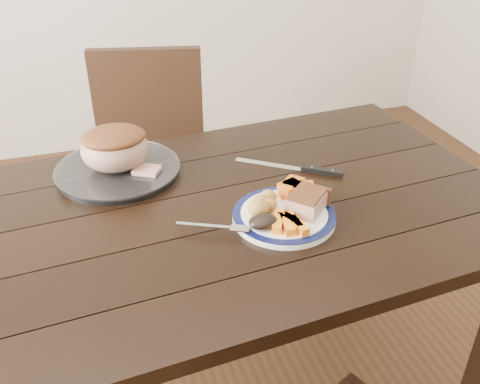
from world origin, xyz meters
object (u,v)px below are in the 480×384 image
object	(u,v)px
dining_table	(209,239)
pork_slice	(307,202)
dinner_plate	(284,217)
serving_platter	(118,171)
chair_far	(151,161)
carving_knife	(308,169)
fork	(218,227)
roast_joint	(115,149)

from	to	relation	value
dining_table	pork_slice	world-z (taller)	pork_slice
dinner_plate	serving_platter	distance (m)	0.51
chair_far	carving_knife	world-z (taller)	chair_far
chair_far	fork	size ratio (longest dim) A/B	5.55
dinner_plate	carving_knife	xyz separation A→B (m)	(0.16, 0.21, -0.00)
fork	roast_joint	xyz separation A→B (m)	(-0.19, 0.37, 0.06)
chair_far	serving_platter	xyz separation A→B (m)	(-0.15, -0.48, 0.23)
pork_slice	dining_table	bearing A→B (deg)	155.45
dining_table	dinner_plate	distance (m)	0.22
chair_far	fork	bearing A→B (deg)	105.30
roast_joint	carving_knife	world-z (taller)	roast_joint
dinner_plate	dining_table	bearing A→B (deg)	149.78
serving_platter	roast_joint	distance (m)	0.07
dinner_plate	roast_joint	size ratio (longest dim) A/B	1.36
dining_table	fork	bearing A→B (deg)	-91.42
dinner_plate	serving_platter	xyz separation A→B (m)	(-0.37, 0.36, 0.00)
carving_knife	serving_platter	bearing A→B (deg)	-160.17
dining_table	chair_far	bearing A→B (deg)	93.34
serving_platter	fork	world-z (taller)	fork
serving_platter	carving_knife	size ratio (longest dim) A/B	1.27
chair_far	dining_table	bearing A→B (deg)	105.92
carving_knife	dinner_plate	bearing A→B (deg)	-91.30
chair_far	carving_knife	size ratio (longest dim) A/B	3.43
dining_table	fork	size ratio (longest dim) A/B	9.91
serving_platter	roast_joint	xyz separation A→B (m)	(0.00, 0.00, 0.07)
dinner_plate	serving_platter	bearing A→B (deg)	135.61
serving_platter	fork	bearing A→B (deg)	-62.28
dining_table	dinner_plate	bearing A→B (deg)	-30.22
carving_knife	dining_table	bearing A→B (deg)	-125.74
chair_far	pork_slice	xyz separation A→B (m)	(0.27, -0.84, 0.27)
fork	dining_table	bearing A→B (deg)	114.33
chair_far	pork_slice	distance (m)	0.92
fork	chair_far	bearing A→B (deg)	118.48
pork_slice	roast_joint	world-z (taller)	roast_joint
dinner_plate	chair_far	bearing A→B (deg)	104.31
fork	roast_joint	distance (m)	0.42
dinner_plate	carving_knife	size ratio (longest dim) A/B	0.95
roast_joint	serving_platter	bearing A→B (deg)	0.00
chair_far	dinner_plate	xyz separation A→B (m)	(0.21, -0.84, 0.23)
roast_joint	dinner_plate	bearing A→B (deg)	-44.39
serving_platter	carving_knife	world-z (taller)	serving_platter
pork_slice	roast_joint	xyz separation A→B (m)	(-0.42, 0.36, 0.04)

